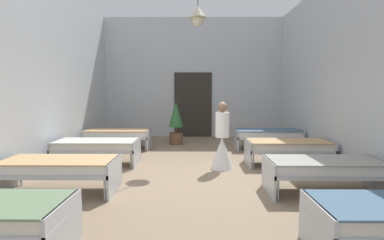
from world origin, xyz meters
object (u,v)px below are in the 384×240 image
at_px(bed_right_row_2, 288,146).
at_px(potted_plant, 176,121).
at_px(nurse_near_aisle, 222,145).
at_px(bed_left_row_1, 59,167).
at_px(bed_left_row_2, 97,146).
at_px(bed_right_row_3, 268,134).
at_px(bed_left_row_3, 118,134).
at_px(bed_right_row_1, 325,168).

distance_m(bed_right_row_2, potted_plant, 3.86).
relative_size(bed_right_row_2, nurse_near_aisle, 1.28).
relative_size(bed_left_row_1, bed_left_row_2, 1.00).
height_order(bed_left_row_2, bed_right_row_3, same).
relative_size(bed_left_row_2, potted_plant, 1.39).
distance_m(bed_left_row_3, nurse_near_aisle, 3.64).
distance_m(bed_right_row_2, bed_left_row_3, 4.83).
bearing_deg(bed_left_row_1, bed_right_row_2, 23.16).
relative_size(bed_right_row_2, bed_right_row_3, 1.00).
bearing_deg(nurse_near_aisle, bed_left_row_3, -103.18).
relative_size(bed_left_row_1, nurse_near_aisle, 1.28).
distance_m(bed_right_row_1, bed_left_row_3, 5.85).
distance_m(bed_right_row_1, potted_plant, 5.35).
bearing_deg(bed_right_row_3, potted_plant, 164.29).
height_order(bed_right_row_1, bed_left_row_3, same).
bearing_deg(nurse_near_aisle, potted_plant, -133.67).
bearing_deg(bed_right_row_3, bed_right_row_2, -90.00).
height_order(bed_left_row_2, potted_plant, potted_plant).
bearing_deg(bed_left_row_3, nurse_near_aisle, -37.69).
xyz_separation_m(bed_right_row_1, nurse_near_aisle, (-1.56, 1.57, 0.09)).
distance_m(bed_left_row_1, bed_left_row_3, 3.80).
distance_m(bed_right_row_2, bed_right_row_3, 1.90).
bearing_deg(nurse_near_aisle, bed_left_row_1, -36.84).
bearing_deg(bed_right_row_2, bed_left_row_1, -156.84).
height_order(bed_left_row_2, nurse_near_aisle, nurse_near_aisle).
xyz_separation_m(bed_left_row_3, bed_right_row_3, (4.44, 0.00, 0.00)).
bearing_deg(bed_right_row_2, bed_left_row_2, 180.00).
bearing_deg(bed_right_row_1, bed_left_row_3, 139.45).
xyz_separation_m(bed_right_row_1, bed_left_row_3, (-4.44, 3.80, 0.00)).
distance_m(bed_right_row_1, bed_right_row_3, 3.80).
bearing_deg(bed_left_row_3, bed_right_row_2, -23.16).
xyz_separation_m(bed_left_row_1, bed_right_row_1, (4.44, 0.00, 0.00)).
distance_m(bed_right_row_1, nurse_near_aisle, 2.22).
bearing_deg(bed_right_row_3, nurse_near_aisle, -125.02).
bearing_deg(bed_left_row_1, bed_left_row_3, 90.00).
xyz_separation_m(bed_left_row_1, bed_left_row_3, (0.00, 3.80, 0.00)).
bearing_deg(bed_right_row_1, bed_right_row_2, 90.00).
height_order(bed_right_row_2, bed_right_row_3, same).
height_order(bed_right_row_1, bed_right_row_3, same).
height_order(bed_left_row_3, bed_right_row_3, same).
distance_m(nurse_near_aisle, potted_plant, 3.24).
bearing_deg(nurse_near_aisle, bed_right_row_3, 169.49).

